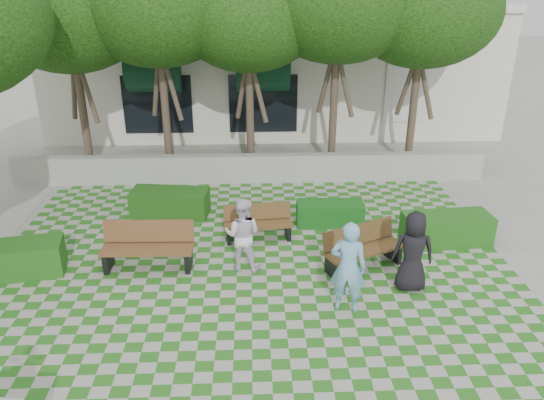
{
  "coord_description": "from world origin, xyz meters",
  "views": [
    {
      "loc": [
        0.06,
        -9.78,
        6.37
      ],
      "look_at": [
        0.5,
        1.5,
        1.4
      ],
      "focal_mm": 35.0,
      "sensor_mm": 36.0,
      "label": 1
    }
  ],
  "objects_px": {
    "person_white": "(243,234)",
    "hedge_midright": "(330,214)",
    "bench_west": "(148,247)",
    "hedge_midleft": "(170,203)",
    "hedge_west": "(13,260)",
    "hedge_east": "(446,229)",
    "bench_mid": "(258,223)",
    "bench_east": "(363,248)",
    "person_blue": "(348,267)",
    "person_dark": "(413,252)"
  },
  "relations": [
    {
      "from": "person_white",
      "to": "hedge_midright",
      "type": "bearing_deg",
      "value": -122.81
    },
    {
      "from": "bench_west",
      "to": "hedge_midleft",
      "type": "height_order",
      "value": "bench_west"
    },
    {
      "from": "hedge_west",
      "to": "bench_west",
      "type": "bearing_deg",
      "value": 3.9
    },
    {
      "from": "bench_west",
      "to": "hedge_midleft",
      "type": "distance_m",
      "value": 2.83
    },
    {
      "from": "hedge_east",
      "to": "person_white",
      "type": "distance_m",
      "value": 5.2
    },
    {
      "from": "bench_west",
      "to": "hedge_midright",
      "type": "bearing_deg",
      "value": 26.29
    },
    {
      "from": "person_white",
      "to": "hedge_midleft",
      "type": "bearing_deg",
      "value": -41.66
    },
    {
      "from": "bench_west",
      "to": "person_white",
      "type": "xyz_separation_m",
      "value": [
        2.16,
        -0.14,
        0.35
      ]
    },
    {
      "from": "bench_mid",
      "to": "bench_west",
      "type": "xyz_separation_m",
      "value": [
        -2.53,
        -1.3,
        0.09
      ]
    },
    {
      "from": "hedge_east",
      "to": "hedge_west",
      "type": "bearing_deg",
      "value": -173.74
    },
    {
      "from": "bench_east",
      "to": "hedge_midleft",
      "type": "bearing_deg",
      "value": 123.05
    },
    {
      "from": "hedge_east",
      "to": "bench_east",
      "type": "bearing_deg",
      "value": -154.83
    },
    {
      "from": "bench_east",
      "to": "person_blue",
      "type": "relative_size",
      "value": 1.01
    },
    {
      "from": "person_white",
      "to": "person_dark",
      "type": "bearing_deg",
      "value": 178.23
    },
    {
      "from": "bench_west",
      "to": "hedge_east",
      "type": "distance_m",
      "value": 7.29
    },
    {
      "from": "hedge_west",
      "to": "bench_mid",
      "type": "bearing_deg",
      "value": 15.32
    },
    {
      "from": "bench_east",
      "to": "bench_mid",
      "type": "bearing_deg",
      "value": 123.09
    },
    {
      "from": "bench_east",
      "to": "person_dark",
      "type": "xyz_separation_m",
      "value": [
        0.85,
        -0.93,
        0.42
      ]
    },
    {
      "from": "hedge_east",
      "to": "hedge_west",
      "type": "height_order",
      "value": "hedge_east"
    },
    {
      "from": "hedge_east",
      "to": "person_blue",
      "type": "bearing_deg",
      "value": -137.4
    },
    {
      "from": "bench_east",
      "to": "hedge_midright",
      "type": "xyz_separation_m",
      "value": [
        -0.43,
        2.24,
        -0.17
      ]
    },
    {
      "from": "hedge_west",
      "to": "hedge_midright",
      "type": "bearing_deg",
      "value": 16.95
    },
    {
      "from": "hedge_midright",
      "to": "person_dark",
      "type": "distance_m",
      "value": 3.48
    },
    {
      "from": "hedge_east",
      "to": "hedge_midleft",
      "type": "bearing_deg",
      "value": 165.05
    },
    {
      "from": "hedge_east",
      "to": "person_dark",
      "type": "distance_m",
      "value": 2.57
    },
    {
      "from": "bench_west",
      "to": "hedge_midright",
      "type": "relative_size",
      "value": 1.17
    },
    {
      "from": "bench_east",
      "to": "bench_west",
      "type": "bearing_deg",
      "value": 152.98
    },
    {
      "from": "hedge_midright",
      "to": "hedge_west",
      "type": "bearing_deg",
      "value": -163.05
    },
    {
      "from": "bench_east",
      "to": "hedge_midleft",
      "type": "height_order",
      "value": "bench_east"
    },
    {
      "from": "hedge_west",
      "to": "person_blue",
      "type": "bearing_deg",
      "value": -12.61
    },
    {
      "from": "bench_west",
      "to": "person_dark",
      "type": "height_order",
      "value": "person_dark"
    },
    {
      "from": "hedge_east",
      "to": "hedge_west",
      "type": "distance_m",
      "value": 10.27
    },
    {
      "from": "person_dark",
      "to": "bench_west",
      "type": "bearing_deg",
      "value": -4.7
    },
    {
      "from": "bench_east",
      "to": "hedge_west",
      "type": "distance_m",
      "value": 7.87
    },
    {
      "from": "bench_west",
      "to": "hedge_east",
      "type": "bearing_deg",
      "value": 8.71
    },
    {
      "from": "bench_mid",
      "to": "person_white",
      "type": "relative_size",
      "value": 1.01
    },
    {
      "from": "bench_mid",
      "to": "hedge_east",
      "type": "distance_m",
      "value": 4.72
    },
    {
      "from": "person_dark",
      "to": "hedge_midright",
      "type": "bearing_deg",
      "value": -61.7
    },
    {
      "from": "bench_west",
      "to": "hedge_midleft",
      "type": "xyz_separation_m",
      "value": [
        0.11,
        2.82,
        -0.15
      ]
    },
    {
      "from": "hedge_east",
      "to": "person_dark",
      "type": "xyz_separation_m",
      "value": [
        -1.48,
        -2.03,
        0.52
      ]
    },
    {
      "from": "hedge_midleft",
      "to": "hedge_west",
      "type": "relative_size",
      "value": 0.99
    },
    {
      "from": "person_blue",
      "to": "bench_east",
      "type": "bearing_deg",
      "value": -95.88
    },
    {
      "from": "bench_east",
      "to": "hedge_east",
      "type": "bearing_deg",
      "value": 0.26
    },
    {
      "from": "bench_west",
      "to": "person_blue",
      "type": "bearing_deg",
      "value": -21.67
    },
    {
      "from": "person_white",
      "to": "hedge_west",
      "type": "bearing_deg",
      "value": 14.23
    },
    {
      "from": "hedge_midright",
      "to": "hedge_west",
      "type": "xyz_separation_m",
      "value": [
        -7.44,
        -2.27,
        0.06
      ]
    },
    {
      "from": "bench_west",
      "to": "person_blue",
      "type": "xyz_separation_m",
      "value": [
        4.26,
        -1.82,
        0.46
      ]
    },
    {
      "from": "bench_east",
      "to": "person_blue",
      "type": "xyz_separation_m",
      "value": [
        -0.64,
        -1.64,
        0.5
      ]
    },
    {
      "from": "hedge_west",
      "to": "person_dark",
      "type": "xyz_separation_m",
      "value": [
        8.72,
        -0.91,
        0.52
      ]
    },
    {
      "from": "bench_east",
      "to": "person_dark",
      "type": "height_order",
      "value": "person_dark"
    }
  ]
}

